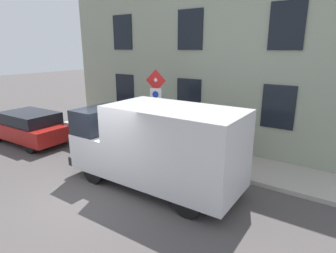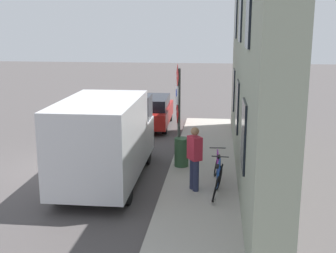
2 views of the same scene
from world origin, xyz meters
name	(u,v)px [view 1 (image 1 of 2)]	position (x,y,z in m)	size (l,w,h in m)	color
ground_plane	(95,195)	(0.00, 0.00, 0.00)	(80.00, 80.00, 0.00)	#4B4746
sidewalk_slab	(175,151)	(4.16, 0.00, 0.07)	(2.04, 14.85, 0.14)	#ACA69C
building_facade	(194,67)	(5.53, 0.00, 3.28)	(0.75, 12.85, 6.56)	gray
sign_post_stacked	(156,103)	(3.35, 0.32, 2.11)	(0.19, 0.55, 3.06)	#474C47
delivery_van	(157,145)	(1.44, -1.12, 1.33)	(2.05, 5.35, 2.50)	silver
parked_hatchback	(29,126)	(1.59, 5.98, 0.73)	(1.86, 4.04, 1.38)	#A11A16
bicycle_blue	(229,147)	(4.63, -2.06, 0.51)	(0.46, 1.72, 0.89)	black
bicycle_purple	(208,143)	(4.63, -1.22, 0.51)	(0.46, 1.72, 0.89)	black
pedestrian	(217,136)	(4.01, -1.84, 1.07)	(0.43, 0.48, 1.72)	#262B47
litter_bin	(162,142)	(3.49, 0.16, 0.59)	(0.44, 0.44, 0.90)	#2D5133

